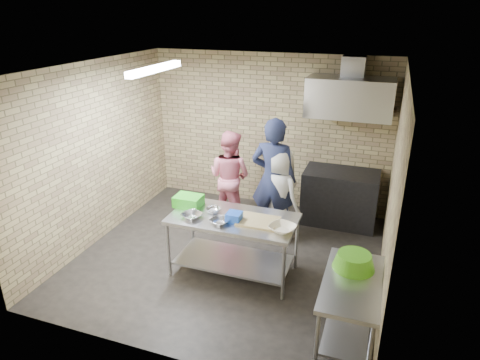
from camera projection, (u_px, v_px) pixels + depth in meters
name	position (u px, v px, depth m)	size (l,w,h in m)	color
floor	(229.00, 257.00, 6.22)	(4.20, 4.20, 0.00)	black
ceiling	(227.00, 68.00, 5.19)	(4.20, 4.20, 0.00)	black
back_wall	(269.00, 132.00, 7.45)	(4.20, 0.06, 2.70)	tan
front_wall	(152.00, 243.00, 3.96)	(4.20, 0.06, 2.70)	tan
left_wall	(97.00, 154.00, 6.35)	(0.06, 4.00, 2.70)	tan
right_wall	(393.00, 192.00, 5.06)	(0.06, 4.00, 2.70)	tan
prep_table	(233.00, 245.00, 5.72)	(1.67, 0.83, 0.83)	silver
side_counter	(349.00, 310.00, 4.56)	(0.60, 1.20, 0.75)	silver
stove	(340.00, 197.00, 7.07)	(1.20, 0.70, 0.90)	black
range_hood	(350.00, 98.00, 6.49)	(1.30, 0.60, 0.60)	silver
hood_duct	(354.00, 66.00, 6.45)	(0.35, 0.30, 0.30)	#A5A8AD
wall_shelf	(370.00, 108.00, 6.63)	(0.80, 0.20, 0.04)	#3F2B19
fluorescent_fixture	(155.00, 69.00, 5.52)	(0.10, 1.25, 0.08)	white
green_crate	(189.00, 201.00, 5.86)	(0.37, 0.28, 0.15)	green
blue_tub	(234.00, 217.00, 5.44)	(0.19, 0.19, 0.12)	blue
cutting_board	(258.00, 221.00, 5.44)	(0.51, 0.39, 0.03)	tan
mixing_bowl_a	(192.00, 216.00, 5.53)	(0.26, 0.26, 0.06)	silver
mixing_bowl_b	(213.00, 210.00, 5.69)	(0.20, 0.20, 0.06)	silver
mixing_bowl_c	(220.00, 221.00, 5.39)	(0.24, 0.24, 0.06)	silver
ceramic_bowl	(282.00, 228.00, 5.21)	(0.32, 0.32, 0.08)	beige
green_basin	(354.00, 261.00, 4.61)	(0.46, 0.46, 0.17)	#59C626
bottle_red	(354.00, 100.00, 6.67)	(0.07, 0.07, 0.18)	#B22619
bottle_green	(380.00, 103.00, 6.55)	(0.06, 0.06, 0.15)	green
man_navy	(273.00, 180.00, 6.42)	(0.70, 0.46, 1.92)	#161B37
woman_pink	(230.00, 177.00, 7.03)	(0.76, 0.59, 1.57)	pink
woman_white	(279.00, 193.00, 6.50)	(0.72, 0.47, 1.48)	silver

